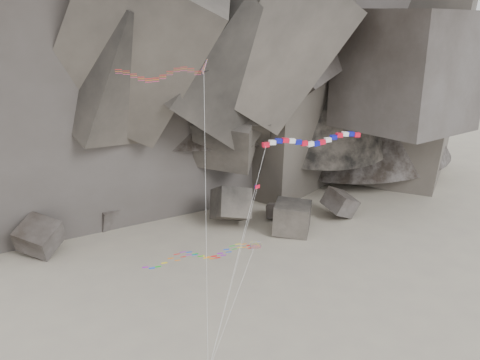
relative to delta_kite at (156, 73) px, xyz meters
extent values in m
plane|color=gray|center=(6.10, -1.43, -32.68)|extent=(260.00, 260.00, 0.00)
cube|color=#47423F|center=(21.70, 36.46, -31.46)|extent=(4.14, 4.74, 3.33)
cube|color=#47423F|center=(-23.44, 32.52, -30.55)|extent=(5.21, 6.04, 5.33)
cube|color=#47423F|center=(33.94, 34.81, -30.85)|extent=(7.50, 6.76, 6.31)
cube|color=#47423F|center=(-20.56, 31.07, -31.29)|extent=(3.85, 3.42, 4.06)
cube|color=#47423F|center=(12.85, 34.73, -29.91)|extent=(7.83, 8.62, 8.57)
cube|color=#47423F|center=(-19.61, 27.79, -30.65)|extent=(7.84, 8.67, 6.99)
cube|color=#47423F|center=(23.15, 29.65, -29.99)|extent=(8.07, 7.92, 5.81)
cube|color=#47423F|center=(-9.44, 37.36, -30.65)|extent=(5.75, 6.13, 5.11)
cube|color=#47423F|center=(-23.87, 33.39, -30.94)|extent=(5.43, 6.18, 5.85)
cylinder|color=silver|center=(4.35, -3.77, -15.23)|extent=(1.11, 8.14, 31.31)
cube|color=red|center=(11.85, 1.53, -8.43)|extent=(0.84, 0.64, 0.50)
cube|color=white|center=(12.62, 1.65, -8.22)|extent=(0.88, 0.65, 0.56)
cube|color=#0D1096|center=(13.40, 1.73, -8.08)|extent=(0.90, 0.65, 0.60)
cube|color=red|center=(14.17, 1.78, -8.07)|extent=(0.90, 0.65, 0.60)
cube|color=white|center=(14.95, 1.83, -8.18)|extent=(0.88, 0.65, 0.57)
cube|color=#0D1096|center=(15.72, 1.90, -8.37)|extent=(0.85, 0.64, 0.52)
cube|color=red|center=(16.49, 2.00, -8.59)|extent=(0.87, 0.64, 0.55)
cube|color=white|center=(17.27, 2.17, -8.75)|extent=(0.89, 0.65, 0.59)
cube|color=#0D1096|center=(18.04, 2.37, -8.79)|extent=(0.90, 0.65, 0.60)
cube|color=red|center=(18.82, 2.62, -8.71)|extent=(0.89, 0.65, 0.58)
cube|color=white|center=(19.59, 2.87, -8.53)|extent=(0.86, 0.64, 0.53)
cube|color=#0D1096|center=(20.37, 3.11, -8.31)|extent=(0.86, 0.64, 0.54)
cube|color=red|center=(21.14, 3.31, -8.13)|extent=(0.89, 0.65, 0.59)
cube|color=white|center=(21.91, 3.46, -8.06)|extent=(0.90, 0.65, 0.60)
cube|color=#0D1096|center=(22.69, 3.57, -8.11)|extent=(0.89, 0.65, 0.59)
cube|color=red|center=(23.46, 3.63, -8.27)|extent=(0.87, 0.64, 0.55)
cylinder|color=silver|center=(7.83, -3.25, -19.65)|extent=(8.08, 9.18, 22.47)
cube|color=#D7CF0B|center=(10.54, 0.32, -20.05)|extent=(1.44, 0.76, 0.76)
cube|color=#0CB219|center=(10.54, 0.13, -20.34)|extent=(1.19, 0.58, 0.52)
cylinder|color=silver|center=(7.17, -3.76, -25.47)|extent=(6.76, 8.18, 10.85)
cube|color=red|center=(10.38, -1.20, -12.42)|extent=(0.58, 0.31, 0.39)
cube|color=#0D1096|center=(10.18, -1.19, -12.42)|extent=(0.22, 0.14, 0.40)
cylinder|color=silver|center=(7.10, -4.51, -21.65)|extent=(6.60, 6.65, 18.47)
camera|label=1|loc=(-0.86, -55.44, 7.14)|focal=40.00mm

